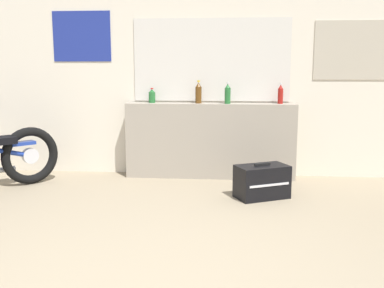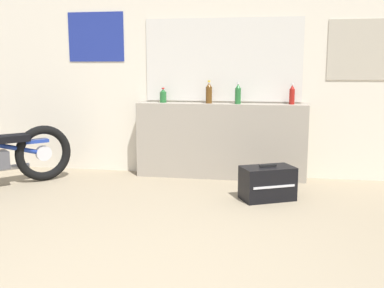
# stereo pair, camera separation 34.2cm
# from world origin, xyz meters

# --- Properties ---
(wall_back) EXTENTS (10.00, 0.07, 2.80)m
(wall_back) POSITION_xyz_m (0.02, 3.52, 1.40)
(wall_back) COLOR beige
(wall_back) RESTS_ON ground_plane
(sill_counter) EXTENTS (2.14, 0.28, 0.95)m
(sill_counter) POSITION_xyz_m (0.31, 3.34, 0.48)
(sill_counter) COLOR gray
(sill_counter) RESTS_ON ground_plane
(bottle_leftmost) EXTENTS (0.08, 0.08, 0.19)m
(bottle_leftmost) POSITION_xyz_m (-0.44, 3.36, 1.03)
(bottle_leftmost) COLOR #23662D
(bottle_leftmost) RESTS_ON sill_counter
(bottle_left_center) EXTENTS (0.08, 0.08, 0.29)m
(bottle_left_center) POSITION_xyz_m (0.16, 3.33, 1.08)
(bottle_left_center) COLOR #5B3814
(bottle_left_center) RESTS_ON sill_counter
(bottle_center) EXTENTS (0.07, 0.07, 0.27)m
(bottle_center) POSITION_xyz_m (0.52, 3.30, 1.07)
(bottle_center) COLOR #23662D
(bottle_center) RESTS_ON sill_counter
(bottle_right_center) EXTENTS (0.07, 0.07, 0.26)m
(bottle_right_center) POSITION_xyz_m (1.18, 3.36, 1.07)
(bottle_right_center) COLOR maroon
(bottle_right_center) RESTS_ON sill_counter
(hard_case_black) EXTENTS (0.63, 0.52, 0.38)m
(hard_case_black) POSITION_xyz_m (0.91, 2.45, 0.18)
(hard_case_black) COLOR black
(hard_case_black) RESTS_ON ground_plane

